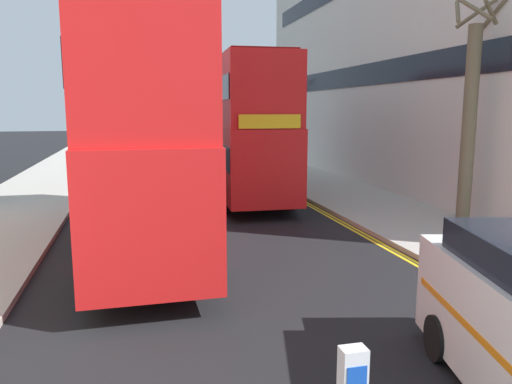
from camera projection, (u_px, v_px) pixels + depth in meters
sidewalk_right at (385, 211)px, 17.83m from camera, size 4.00×80.00×0.14m
kerb_line_outer at (355, 228)px, 15.44m from camera, size 0.10×56.00×0.01m
kerb_line_inner at (350, 229)px, 15.40m from camera, size 0.10×56.00×0.01m
double_decker_bus_away at (140, 134)px, 13.06m from camera, size 2.90×10.84×5.64m
double_decker_bus_oncoming at (241, 125)px, 20.84m from camera, size 3.09×10.89×5.64m
pedestrian_far at (283, 156)px, 28.44m from camera, size 0.34×0.22×1.62m
street_tree_near at (470, 117)px, 14.96m from camera, size 1.67×1.64×7.12m
street_tree_mid at (275, 120)px, 34.46m from camera, size 1.85×1.85×6.12m
townhouse_terrace_right at (444, 45)px, 25.54m from camera, size 10.08×28.00×13.85m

